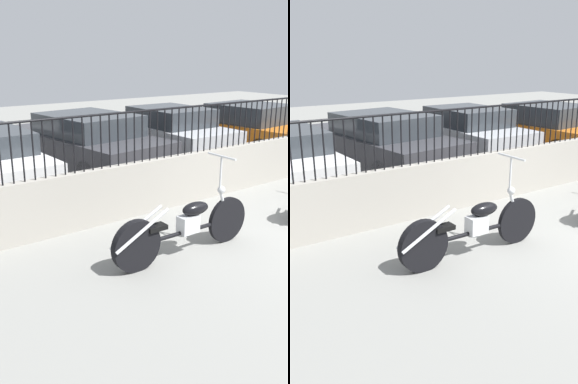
% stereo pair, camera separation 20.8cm
% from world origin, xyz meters
% --- Properties ---
extents(low_wall, '(10.65, 0.18, 0.91)m').
position_xyz_m(low_wall, '(0.00, 2.49, 0.46)').
color(low_wall, '#9E998E').
rests_on(low_wall, ground_plane).
extents(fence_railing, '(10.65, 0.04, 0.86)m').
position_xyz_m(fence_railing, '(0.00, 2.49, 1.46)').
color(fence_railing, black).
rests_on(fence_railing, low_wall).
extents(motorcycle_black, '(2.27, 0.52, 1.32)m').
position_xyz_m(motorcycle_black, '(-2.41, 0.82, 0.41)').
color(motorcycle_black, black).
rests_on(motorcycle_black, ground_plane).
extents(car_dark_grey, '(2.36, 4.66, 1.36)m').
position_xyz_m(car_dark_grey, '(-1.23, 5.57, 0.69)').
color(car_dark_grey, black).
rests_on(car_dark_grey, ground_plane).
extents(car_silver, '(1.77, 4.14, 1.33)m').
position_xyz_m(car_silver, '(1.24, 5.60, 0.68)').
color(car_silver, black).
rests_on(car_silver, ground_plane).
extents(car_orange, '(2.21, 4.17, 1.34)m').
position_xyz_m(car_orange, '(3.52, 4.93, 0.67)').
color(car_orange, black).
rests_on(car_orange, ground_plane).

